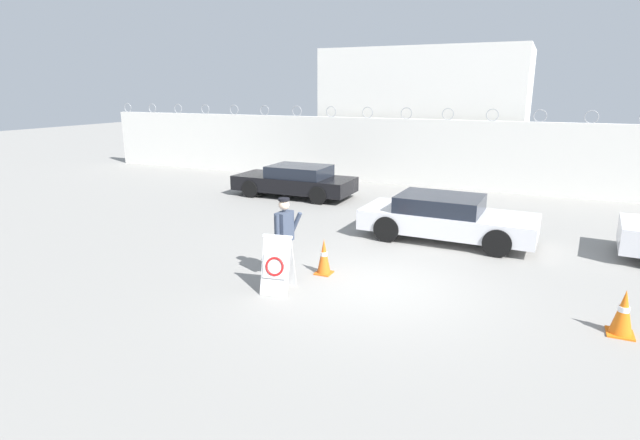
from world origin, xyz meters
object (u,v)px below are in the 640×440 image
traffic_cone_mid (623,313)px  parked_car_front_coupe (295,181)px  security_guard (285,235)px  parked_car_rear_sedan (446,218)px  traffic_cone_near (324,257)px  barricade_sign (277,264)px

traffic_cone_mid → parked_car_front_coupe: parked_car_front_coupe is taller
security_guard → traffic_cone_mid: size_ratio=2.23×
traffic_cone_mid → parked_car_rear_sedan: bearing=131.3°
traffic_cone_near → traffic_cone_mid: size_ratio=1.00×
barricade_sign → parked_car_front_coupe: size_ratio=0.26×
security_guard → parked_car_front_coupe: size_ratio=0.39×
parked_car_front_coupe → security_guard: bearing=115.7°
barricade_sign → traffic_cone_mid: bearing=-2.9°
security_guard → parked_car_rear_sedan: security_guard is taller
parked_car_front_coupe → parked_car_rear_sedan: size_ratio=0.99×
parked_car_rear_sedan → traffic_cone_near: bearing=-115.5°
traffic_cone_near → parked_car_rear_sedan: 4.13m
traffic_cone_near → parked_car_rear_sedan: bearing=62.6°
traffic_cone_near → traffic_cone_mid: bearing=-5.4°
barricade_sign → traffic_cone_mid: barricade_sign is taller
barricade_sign → traffic_cone_near: barricade_sign is taller
parked_car_rear_sedan → barricade_sign: bearing=-113.5°
security_guard → traffic_cone_mid: security_guard is taller
security_guard → parked_car_front_coupe: security_guard is taller
parked_car_rear_sedan → traffic_cone_mid: bearing=-46.8°
security_guard → parked_car_front_coupe: bearing=29.3°
traffic_cone_near → traffic_cone_mid: 5.60m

